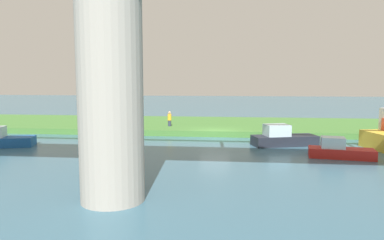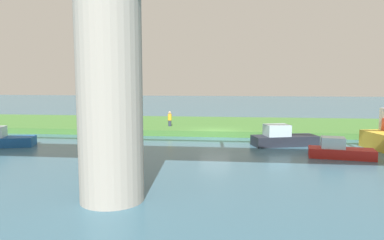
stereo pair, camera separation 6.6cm
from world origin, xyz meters
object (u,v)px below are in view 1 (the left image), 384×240
(bridge_pylon, at_px, (110,81))
(skiff_small, at_px, (283,138))
(person_on_bank, at_px, (170,119))
(mooring_post, at_px, (128,121))
(pontoon_yellow, at_px, (339,150))

(bridge_pylon, xyz_separation_m, skiff_small, (-8.42, -13.01, -4.17))
(bridge_pylon, relative_size, person_on_bank, 6.81)
(mooring_post, bearing_deg, pontoon_yellow, 151.06)
(person_on_bank, bearing_deg, mooring_post, 18.08)
(bridge_pylon, relative_size, mooring_post, 8.89)
(mooring_post, bearing_deg, skiff_small, 159.28)
(mooring_post, distance_m, pontoon_yellow, 18.31)
(skiff_small, bearing_deg, bridge_pylon, 57.09)
(bridge_pylon, relative_size, skiff_small, 1.90)
(person_on_bank, xyz_separation_m, pontoon_yellow, (-12.38, 10.04, -0.75))
(bridge_pylon, relative_size, pontoon_yellow, 2.37)
(bridge_pylon, distance_m, skiff_small, 16.05)
(bridge_pylon, bearing_deg, pontoon_yellow, -141.09)
(person_on_bank, height_order, mooring_post, person_on_bank)
(bridge_pylon, bearing_deg, mooring_post, -75.30)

